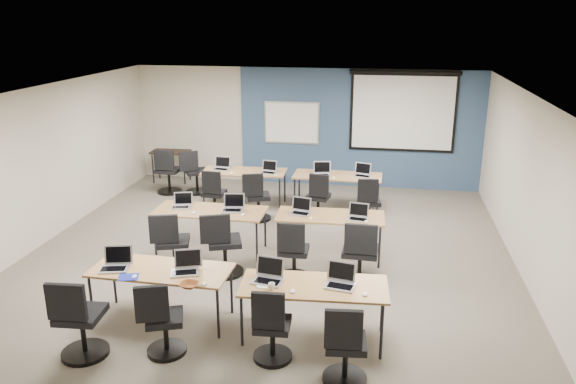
% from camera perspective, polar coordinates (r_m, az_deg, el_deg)
% --- Properties ---
extents(floor, '(8.00, 9.00, 0.02)m').
position_cam_1_polar(floor, '(9.27, -2.27, -6.97)').
color(floor, '#6B6354').
rests_on(floor, ground).
extents(ceiling, '(8.00, 9.00, 0.02)m').
position_cam_1_polar(ceiling, '(8.50, -2.49, 9.81)').
color(ceiling, white).
rests_on(ceiling, ground).
extents(wall_back, '(8.00, 0.04, 2.70)m').
position_cam_1_polar(wall_back, '(13.10, 1.74, 6.62)').
color(wall_back, beige).
rests_on(wall_back, ground).
extents(wall_front, '(8.00, 0.04, 2.70)m').
position_cam_1_polar(wall_front, '(4.84, -13.85, -14.19)').
color(wall_front, beige).
rests_on(wall_front, ground).
extents(wall_left, '(0.04, 9.00, 2.70)m').
position_cam_1_polar(wall_left, '(10.37, -24.56, 2.03)').
color(wall_left, beige).
rests_on(wall_left, ground).
extents(wall_right, '(0.04, 9.00, 2.70)m').
position_cam_1_polar(wall_right, '(8.89, 23.74, -0.28)').
color(wall_right, beige).
rests_on(wall_right, ground).
extents(blue_accent_panel, '(5.50, 0.04, 2.70)m').
position_cam_1_polar(blue_accent_panel, '(12.96, 7.24, 6.37)').
color(blue_accent_panel, '#3D5977').
rests_on(blue_accent_panel, wall_back).
extents(whiteboard, '(1.28, 0.03, 0.98)m').
position_cam_1_polar(whiteboard, '(13.05, 0.39, 7.03)').
color(whiteboard, silver).
rests_on(whiteboard, wall_back).
extents(projector_screen, '(2.40, 0.10, 1.82)m').
position_cam_1_polar(projector_screen, '(12.80, 11.61, 8.45)').
color(projector_screen, black).
rests_on(projector_screen, wall_back).
extents(training_table_front_left, '(1.80, 0.75, 0.73)m').
position_cam_1_polar(training_table_front_left, '(7.48, -12.76, -7.95)').
color(training_table_front_left, olive).
rests_on(training_table_front_left, floor).
extents(training_table_front_right, '(1.78, 0.74, 0.73)m').
position_cam_1_polar(training_table_front_right, '(6.90, 2.65, -9.75)').
color(training_table_front_right, brown).
rests_on(training_table_front_right, floor).
extents(training_table_mid_left, '(1.86, 0.77, 0.73)m').
position_cam_1_polar(training_table_mid_left, '(9.47, -7.92, -2.08)').
color(training_table_mid_left, '#92602E').
rests_on(training_table_mid_left, floor).
extents(training_table_mid_right, '(1.75, 0.73, 0.73)m').
position_cam_1_polar(training_table_mid_right, '(9.17, 4.32, -2.65)').
color(training_table_mid_right, brown).
rests_on(training_table_mid_right, floor).
extents(training_table_back_left, '(1.73, 0.72, 0.73)m').
position_cam_1_polar(training_table_back_left, '(11.74, -4.47, 1.92)').
color(training_table_back_left, brown).
rests_on(training_table_back_left, floor).
extents(training_table_back_right, '(1.78, 0.74, 0.73)m').
position_cam_1_polar(training_table_back_right, '(11.44, 5.04, 1.49)').
color(training_table_back_right, '#9A5F31').
rests_on(training_table_back_right, floor).
extents(laptop_0, '(0.36, 0.30, 0.27)m').
position_cam_1_polar(laptop_0, '(7.61, -17.11, -6.92)').
color(laptop_0, silver).
rests_on(laptop_0, training_table_front_left).
extents(mouse_0, '(0.07, 0.10, 0.03)m').
position_cam_1_polar(mouse_0, '(7.31, -15.34, -8.27)').
color(mouse_0, white).
rests_on(mouse_0, training_table_front_left).
extents(task_chair_0, '(0.56, 0.56, 1.03)m').
position_cam_1_polar(task_chair_0, '(7.09, -20.47, -12.52)').
color(task_chair_0, black).
rests_on(task_chair_0, floor).
extents(laptop_1, '(0.35, 0.30, 0.27)m').
position_cam_1_polar(laptop_1, '(7.30, -10.32, -7.48)').
color(laptop_1, silver).
rests_on(laptop_1, training_table_front_left).
extents(mouse_1, '(0.07, 0.10, 0.03)m').
position_cam_1_polar(mouse_1, '(6.95, -8.52, -9.21)').
color(mouse_1, white).
rests_on(mouse_1, training_table_front_left).
extents(task_chair_1, '(0.49, 0.47, 0.96)m').
position_cam_1_polar(task_chair_1, '(6.89, -12.68, -13.05)').
color(task_chair_1, black).
rests_on(task_chair_1, floor).
extents(laptop_2, '(0.36, 0.30, 0.27)m').
position_cam_1_polar(laptop_2, '(6.97, -1.99, -8.45)').
color(laptop_2, silver).
rests_on(laptop_2, training_table_front_right).
extents(mouse_2, '(0.08, 0.11, 0.04)m').
position_cam_1_polar(mouse_2, '(6.71, 0.45, -10.04)').
color(mouse_2, white).
rests_on(mouse_2, training_table_front_right).
extents(task_chair_2, '(0.46, 0.46, 0.95)m').
position_cam_1_polar(task_chair_2, '(6.62, -1.70, -13.96)').
color(task_chair_2, black).
rests_on(task_chair_2, floor).
extents(laptop_3, '(0.35, 0.30, 0.26)m').
position_cam_1_polar(laptop_3, '(6.88, 5.37, -8.90)').
color(laptop_3, '#A6A6B3').
rests_on(laptop_3, training_table_front_right).
extents(mouse_3, '(0.06, 0.10, 0.03)m').
position_cam_1_polar(mouse_3, '(6.70, 7.83, -10.24)').
color(mouse_3, white).
rests_on(mouse_3, training_table_front_right).
extents(task_chair_3, '(0.49, 0.49, 0.98)m').
position_cam_1_polar(task_chair_3, '(6.29, 5.79, -15.79)').
color(task_chair_3, black).
rests_on(task_chair_3, floor).
extents(laptop_4, '(0.31, 0.27, 0.24)m').
position_cam_1_polar(laptop_4, '(9.67, -10.73, -1.17)').
color(laptop_4, '#AEAEB5').
rests_on(laptop_4, training_table_mid_left).
extents(mouse_4, '(0.09, 0.12, 0.04)m').
position_cam_1_polar(mouse_4, '(9.34, -9.56, -2.08)').
color(mouse_4, white).
rests_on(mouse_4, training_table_mid_left).
extents(task_chair_4, '(0.54, 0.53, 1.01)m').
position_cam_1_polar(task_chair_4, '(8.85, -11.71, -5.62)').
color(task_chair_4, black).
rests_on(task_chair_4, floor).
extents(laptop_5, '(0.35, 0.30, 0.26)m').
position_cam_1_polar(laptop_5, '(9.40, -5.61, -1.45)').
color(laptop_5, '#B1B1BA').
rests_on(laptop_5, training_table_mid_left).
extents(mouse_5, '(0.06, 0.10, 0.04)m').
position_cam_1_polar(mouse_5, '(9.15, -4.64, -2.31)').
color(mouse_5, white).
rests_on(mouse_5, training_table_mid_left).
extents(task_chair_5, '(0.58, 0.56, 1.04)m').
position_cam_1_polar(task_chair_5, '(8.67, -6.65, -5.77)').
color(task_chair_5, black).
rests_on(task_chair_5, floor).
extents(laptop_6, '(0.32, 0.28, 0.25)m').
position_cam_1_polar(laptop_6, '(9.22, 1.31, -1.79)').
color(laptop_6, silver).
rests_on(laptop_6, training_table_mid_right).
extents(mouse_6, '(0.08, 0.10, 0.03)m').
position_cam_1_polar(mouse_6, '(8.97, 2.34, -2.69)').
color(mouse_6, white).
rests_on(mouse_6, training_table_mid_right).
extents(task_chair_6, '(0.48, 0.48, 0.96)m').
position_cam_1_polar(task_chair_6, '(8.46, 0.56, -6.50)').
color(task_chair_6, black).
rests_on(task_chair_6, floor).
extents(laptop_7, '(0.32, 0.27, 0.24)m').
position_cam_1_polar(laptop_7, '(9.02, 7.17, -2.37)').
color(laptop_7, '#B9B9C1').
rests_on(laptop_7, training_table_mid_right).
extents(mouse_7, '(0.09, 0.12, 0.04)m').
position_cam_1_polar(mouse_7, '(8.91, 7.94, -3.00)').
color(mouse_7, white).
rests_on(mouse_7, training_table_mid_right).
extents(task_chair_7, '(0.58, 0.58, 1.05)m').
position_cam_1_polar(task_chair_7, '(8.32, 7.32, -6.80)').
color(task_chair_7, black).
rests_on(task_chair_7, floor).
extents(laptop_8, '(0.34, 0.29, 0.26)m').
position_cam_1_polar(laptop_8, '(11.90, -6.76, 2.62)').
color(laptop_8, '#B6B6C3').
rests_on(laptop_8, training_table_back_left).
extents(mouse_8, '(0.07, 0.11, 0.04)m').
position_cam_1_polar(mouse_8, '(11.56, -5.76, 1.93)').
color(mouse_8, white).
rests_on(mouse_8, training_table_back_left).
extents(task_chair_8, '(0.46, 0.46, 0.95)m').
position_cam_1_polar(task_chair_8, '(11.23, -7.56, -0.49)').
color(task_chair_8, black).
rests_on(task_chair_8, floor).
extents(laptop_9, '(0.31, 0.27, 0.24)m').
position_cam_1_polar(laptop_9, '(11.57, -1.96, 2.27)').
color(laptop_9, silver).
rests_on(laptop_9, training_table_back_left).
extents(mouse_9, '(0.07, 0.10, 0.03)m').
position_cam_1_polar(mouse_9, '(11.33, -1.25, 1.69)').
color(mouse_9, white).
rests_on(mouse_9, training_table_back_left).
extents(task_chair_9, '(0.51, 0.49, 0.98)m').
position_cam_1_polar(task_chair_9, '(10.89, -3.18, -0.88)').
color(task_chair_9, black).
rests_on(task_chair_9, floor).
extents(laptop_10, '(0.35, 0.30, 0.27)m').
position_cam_1_polar(laptop_10, '(11.40, 3.43, 2.05)').
color(laptop_10, '#B1B1B5').
rests_on(laptop_10, training_table_back_right).
extents(mouse_10, '(0.08, 0.10, 0.03)m').
position_cam_1_polar(mouse_10, '(11.21, 4.67, 1.46)').
color(mouse_10, white).
rests_on(mouse_10, training_table_back_right).
extents(task_chair_10, '(0.47, 0.47, 0.96)m').
position_cam_1_polar(task_chair_10, '(10.93, 3.10, -0.86)').
color(task_chair_10, black).
rests_on(task_chair_10, floor).
extents(laptop_11, '(0.33, 0.28, 0.25)m').
position_cam_1_polar(laptop_11, '(11.42, 7.60, 1.94)').
color(laptop_11, silver).
rests_on(laptop_11, training_table_back_right).
extents(mouse_11, '(0.06, 0.09, 0.03)m').
position_cam_1_polar(mouse_11, '(11.20, 9.27, 1.26)').
color(mouse_11, white).
rests_on(mouse_11, training_table_back_right).
extents(task_chair_11, '(0.47, 0.47, 0.96)m').
position_cam_1_polar(task_chair_11, '(10.72, 8.17, -1.39)').
color(task_chair_11, black).
rests_on(task_chair_11, floor).
extents(blue_mousepad, '(0.29, 0.26, 0.01)m').
position_cam_1_polar(blue_mousepad, '(7.33, -15.90, -8.31)').
color(blue_mousepad, navy).
rests_on(blue_mousepad, training_table_front_left).
extents(snack_bowl, '(0.25, 0.25, 0.05)m').
position_cam_1_polar(snack_bowl, '(6.91, -10.01, -9.31)').
color(snack_bowl, brown).
rests_on(snack_bowl, training_table_front_left).
extents(snack_plate, '(0.17, 0.17, 0.01)m').
position_cam_1_polar(snack_plate, '(6.86, -2.56, -9.47)').
color(snack_plate, white).
rests_on(snack_plate, training_table_front_right).
extents(coffee_cup, '(0.08, 0.08, 0.06)m').
position_cam_1_polar(coffee_cup, '(6.75, -1.67, -9.59)').
color(coffee_cup, white).
rests_on(coffee_cup, snack_plate).
extents(utility_table, '(0.90, 0.50, 0.75)m').
position_cam_1_polar(utility_table, '(13.65, -11.84, 3.70)').
color(utility_table, black).
rests_on(utility_table, floor).
extents(spare_chair_a, '(0.57, 0.51, 0.99)m').
position_cam_1_polar(spare_chair_a, '(12.68, -9.45, 1.64)').
color(spare_chair_a, black).
rests_on(spare_chair_a, floor).
extents(spare_chair_b, '(0.55, 0.55, 1.03)m').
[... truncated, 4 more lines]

